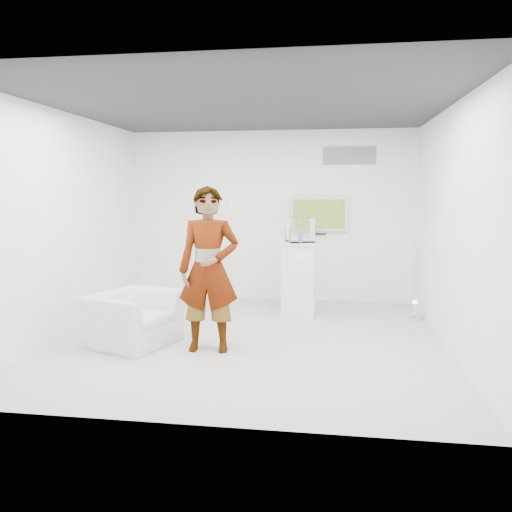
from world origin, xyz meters
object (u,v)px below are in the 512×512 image
tv (319,214)px  pedestal (299,279)px  person (209,270)px  armchair (133,318)px  floor_uplight (415,311)px

tv → pedestal: bearing=-104.5°
person → armchair: size_ratio=1.97×
tv → pedestal: tv is taller
tv → person: bearing=-112.8°
person → pedestal: size_ratio=1.73×
armchair → floor_uplight: bearing=-45.6°
floor_uplight → tv: bearing=143.0°
tv → floor_uplight: tv is taller
pedestal → armchair: bearing=-137.9°
tv → person: size_ratio=0.50×
person → armchair: 1.23m
floor_uplight → armchair: bearing=-155.1°
person → floor_uplight: 3.43m
tv → armchair: 3.87m
tv → pedestal: (-0.27, -1.06, -0.97)m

